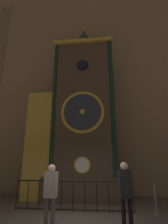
% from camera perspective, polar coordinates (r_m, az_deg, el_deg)
% --- Properties ---
extents(cathedral_back_wall, '(24.00, 0.32, 15.55)m').
position_cam_1_polar(cathedral_back_wall, '(12.30, 0.98, 13.19)').
color(cathedral_back_wall, '#997A5B').
rests_on(cathedral_back_wall, ground_plane).
extents(clock_tower, '(4.91, 1.77, 9.98)m').
position_cam_1_polar(clock_tower, '(9.49, -2.36, -1.84)').
color(clock_tower, brown).
rests_on(clock_tower, ground_plane).
extents(railing_fence, '(4.47, 0.05, 1.06)m').
position_cam_1_polar(railing_fence, '(7.27, -3.57, -25.17)').
color(railing_fence, black).
rests_on(railing_fence, ground_plane).
extents(visitor_near, '(0.35, 0.24, 1.66)m').
position_cam_1_polar(visitor_near, '(5.35, -10.83, -23.60)').
color(visitor_near, '#58554F').
rests_on(visitor_near, ground_plane).
extents(visitor_far, '(0.37, 0.28, 1.73)m').
position_cam_1_polar(visitor_far, '(5.18, 13.42, -23.23)').
color(visitor_far, black).
rests_on(visitor_far, ground_plane).
extents(stanchion_post, '(0.28, 0.28, 0.97)m').
position_cam_1_polar(stanchion_post, '(7.42, 22.43, -26.05)').
color(stanchion_post, gray).
rests_on(stanchion_post, ground_plane).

